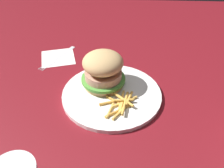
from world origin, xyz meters
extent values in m
plane|color=maroon|center=(0.00, 0.00, 0.00)|extent=(1.60, 1.60, 0.00)
cylinder|color=white|center=(-0.01, 0.00, 0.01)|extent=(0.27, 0.27, 0.01)
cylinder|color=tan|center=(-0.05, -0.03, 0.02)|extent=(0.11, 0.11, 0.02)
cylinder|color=#4C9338|center=(-0.05, -0.03, 0.03)|extent=(0.12, 0.12, 0.01)
cylinder|color=tan|center=(-0.05, -0.03, 0.05)|extent=(0.10, 0.10, 0.02)
ellipsoid|color=tan|center=(-0.05, -0.03, 0.09)|extent=(0.11, 0.11, 0.06)
cylinder|color=#E5B251|center=(0.04, 0.03, 0.02)|extent=(0.05, 0.02, 0.01)
cylinder|color=#E5B251|center=(0.02, 0.03, 0.02)|extent=(0.08, 0.02, 0.01)
cylinder|color=#E5B251|center=(0.06, 0.03, 0.02)|extent=(0.07, 0.05, 0.01)
cylinder|color=#E5B251|center=(0.06, 0.00, 0.02)|extent=(0.05, 0.02, 0.01)
cylinder|color=gold|center=(0.02, 0.01, 0.02)|extent=(0.04, 0.04, 0.01)
cylinder|color=gold|center=(0.03, 0.01, 0.02)|extent=(0.03, 0.08, 0.01)
cylinder|color=#E5B251|center=(0.03, 0.03, 0.02)|extent=(0.05, 0.07, 0.01)
cylinder|color=gold|center=(0.06, 0.02, 0.02)|extent=(0.05, 0.07, 0.01)
cylinder|color=gold|center=(0.02, 0.05, 0.02)|extent=(0.05, 0.02, 0.01)
cylinder|color=gold|center=(0.02, 0.03, 0.02)|extent=(0.06, 0.06, 0.01)
cylinder|color=gold|center=(0.03, 0.03, 0.02)|extent=(0.01, 0.05, 0.01)
cylinder|color=gold|center=(0.04, 0.04, 0.02)|extent=(0.08, 0.02, 0.01)
cube|color=white|center=(-0.20, -0.20, 0.00)|extent=(0.14, 0.14, 0.00)
cube|color=silver|center=(-0.23, -0.18, 0.00)|extent=(0.10, 0.06, 0.00)
cube|color=silver|center=(-0.16, -0.22, 0.00)|extent=(0.04, 0.04, 0.00)
cylinder|color=silver|center=(-0.14, -0.24, 0.00)|extent=(0.03, 0.02, 0.00)
cylinder|color=silver|center=(-0.14, -0.23, 0.00)|extent=(0.03, 0.02, 0.00)
cylinder|color=silver|center=(-0.13, -0.22, 0.00)|extent=(0.03, 0.02, 0.00)
camera|label=1|loc=(0.48, 0.03, 0.43)|focal=37.79mm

